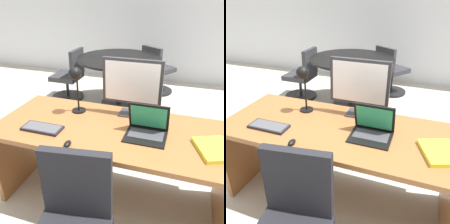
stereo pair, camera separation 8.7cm
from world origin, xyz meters
The scene contains 12 objects.
ground centered at (0.00, 1.50, 0.00)m, with size 12.00×12.00×0.00m, color #B7B2A3.
back_wall centered at (0.00, 3.53, 1.40)m, with size 10.00×0.10×2.80m, color silver.
desk centered at (0.00, 0.05, 0.55)m, with size 1.87×0.80×0.75m.
monitor centered at (0.10, 0.28, 1.04)m, with size 0.51×0.16×0.49m.
laptop centered at (0.29, 0.00, 0.83)m, with size 0.31×0.26×0.24m.
keyboard centered at (-0.50, -0.19, 0.76)m, with size 0.32×0.14×0.02m.
mouse centered at (-0.21, -0.33, 0.77)m, with size 0.04×0.08×0.03m.
desk_lamp centered at (-0.36, 0.17, 1.06)m, with size 0.12×0.14×0.42m.
book centered at (0.77, -0.08, 0.77)m, with size 0.32×0.35×0.03m.
meeting_table centered at (-0.52, 2.00, 0.60)m, with size 1.31×1.31×0.80m.
meeting_chair_near centered at (-0.02, 2.74, 0.36)m, with size 0.64×0.65×0.87m.
meeting_chair_far centered at (-1.41, 2.01, 0.35)m, with size 0.56×0.56×0.87m.
Camera 2 is at (0.61, -1.55, 1.73)m, focal length 38.83 mm.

